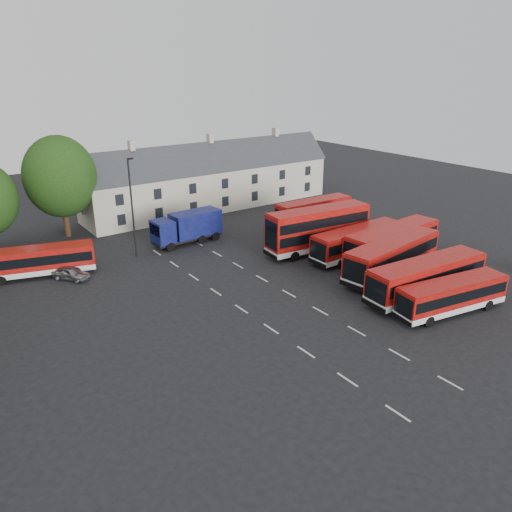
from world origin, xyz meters
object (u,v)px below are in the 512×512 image
Objects in this scene: silver_car at (71,273)px; lamppost at (132,206)px; bus_row_a at (452,294)px; bus_dd_south at (318,227)px; box_truck at (188,226)px.

silver_car is 9.01m from lamppost.
bus_row_a reaches higher than silver_car.
silver_car is (-22.68, 24.47, -1.04)m from bus_row_a.
bus_dd_south is at bearing -52.30° from silver_car.
silver_car is at bearing -164.13° from lamppost.
silver_car is at bearing 142.60° from bus_row_a.
bus_row_a is at bearing -59.98° from lamppost.
box_truck is 2.15× the size of silver_car.
silver_car is 0.37× the size of lamppost.
bus_dd_south is at bearing -49.13° from box_truck.
lamppost reaches higher than box_truck.
bus_row_a is 28.50m from box_truck.
box_truck is (-9.86, 10.35, -0.76)m from bus_dd_south.
silver_car is (-13.69, -2.57, -1.30)m from box_truck.
lamppost is at bearing 155.00° from bus_dd_south.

